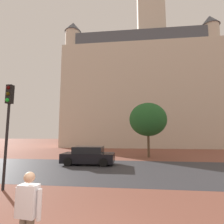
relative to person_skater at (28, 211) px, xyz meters
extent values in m
plane|color=brown|center=(0.83, 9.28, -0.96)|extent=(120.00, 120.00, 0.00)
cube|color=#38383D|center=(0.83, 8.76, -0.96)|extent=(120.00, 7.92, 0.00)
cube|color=beige|center=(3.76, 30.44, 8.39)|extent=(28.27, 10.36, 18.71)
cube|color=#4C515B|center=(3.76, 30.44, 18.94)|extent=(26.01, 9.53, 2.40)
cube|color=beige|center=(6.41, 30.44, 16.65)|extent=(5.21, 5.21, 35.22)
cylinder|color=beige|center=(-8.88, 26.76, 10.05)|extent=(2.80, 2.80, 22.02)
cone|color=#4C515B|center=(-8.88, 26.76, 22.06)|extent=(3.20, 3.20, 2.00)
cylinder|color=beige|center=(16.39, 26.76, 9.78)|extent=(2.80, 2.80, 21.49)
cone|color=#4C515B|center=(16.39, 26.76, 21.53)|extent=(3.20, 3.20, 2.00)
cube|color=white|center=(0.00, -0.01, 0.21)|extent=(0.42, 0.27, 0.62)
cylinder|color=white|center=(0.26, -0.05, 0.16)|extent=(0.09, 0.09, 0.59)
cylinder|color=white|center=(-0.26, 0.02, 0.16)|extent=(0.09, 0.09, 0.59)
cube|color=black|center=(0.01, 0.09, 0.23)|extent=(0.30, 0.17, 0.40)
sphere|color=tan|center=(0.00, -0.01, 0.66)|extent=(0.22, 0.22, 0.22)
cube|color=black|center=(-1.38, 10.50, -0.42)|extent=(4.18, 1.82, 0.73)
cube|color=black|center=(-1.38, 10.50, 0.21)|extent=(2.34, 1.60, 0.53)
cylinder|color=black|center=(0.00, 11.41, -0.64)|extent=(0.64, 0.22, 0.64)
cylinder|color=black|center=(0.00, 9.59, -0.64)|extent=(0.64, 0.22, 0.64)
cylinder|color=black|center=(-2.76, 11.41, -0.64)|extent=(0.64, 0.22, 0.64)
cylinder|color=black|center=(-2.76, 9.59, -0.64)|extent=(0.64, 0.22, 0.64)
cylinder|color=black|center=(-3.63, 3.96, 0.99)|extent=(0.12, 0.12, 3.90)
cube|color=black|center=(-3.63, 3.96, 3.39)|extent=(0.28, 0.24, 0.90)
sphere|color=#390606|center=(-3.63, 3.83, 3.69)|extent=(0.18, 0.18, 0.18)
sphere|color=#3C3306|center=(-3.63, 3.83, 3.39)|extent=(0.18, 0.18, 0.18)
sphere|color=green|center=(-3.63, 3.83, 3.09)|extent=(0.18, 0.18, 0.18)
cylinder|color=brown|center=(3.91, 15.22, 0.23)|extent=(0.25, 0.25, 2.39)
ellipsoid|color=#235B28|center=(3.91, 15.22, 3.01)|extent=(3.97, 3.97, 3.57)
camera|label=1|loc=(2.07, -3.45, 1.56)|focal=27.50mm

